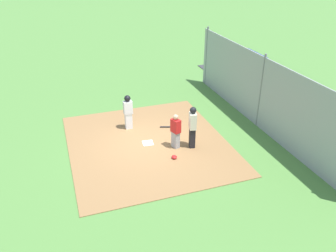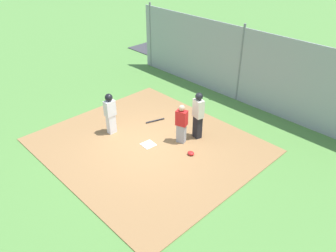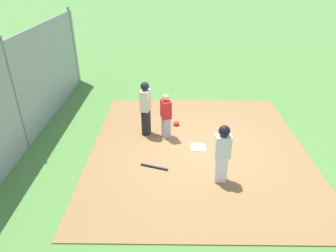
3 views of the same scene
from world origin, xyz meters
The scene contains 11 objects.
ground_plane centered at (0.00, 0.00, 0.00)m, with size 140.00×140.00×0.00m, color #51843D.
dirt_infield centered at (0.00, 0.00, 0.01)m, with size 7.20×6.40×0.03m, color olive.
home_plate centered at (0.00, 0.00, 0.04)m, with size 0.44×0.44×0.02m, color white.
catcher centered at (-0.66, -0.99, 0.78)m, with size 0.44×0.37×1.47m.
umpire centered at (-0.85, -1.63, 0.97)m, with size 0.43×0.34×1.78m.
runner centered at (1.56, 0.43, 0.93)m, with size 0.28×0.38×1.59m.
baseball_bat centered at (1.05, -1.28, 0.06)m, with size 0.06×0.06×0.78m, color black.
catcher_mask centered at (-1.45, -0.64, 0.09)m, with size 0.24×0.20×0.12m, color red.
backstop_fence centered at (0.00, -5.20, 1.60)m, with size 12.00×0.10×3.35m.
parking_lot centered at (0.00, -8.74, 0.02)m, with size 18.00×5.20×0.04m, color #38383D.
parked_car_blue centered at (6.34, -8.33, 0.61)m, with size 4.20×1.89×1.28m.
Camera 2 is at (-7.56, 6.33, 6.79)m, focal length 36.00 mm.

